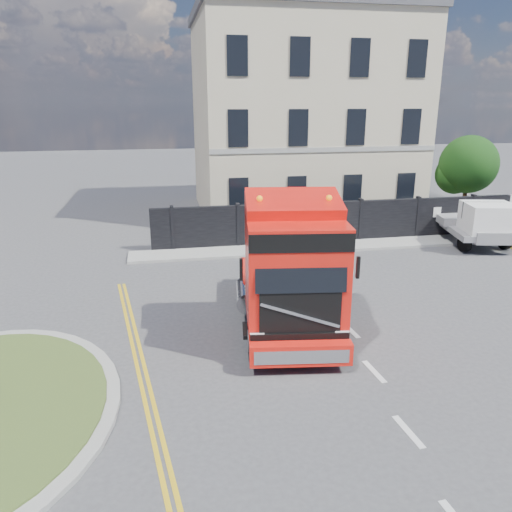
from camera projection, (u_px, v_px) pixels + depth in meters
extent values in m
plane|color=#424244|center=(252.00, 332.00, 14.85)|extent=(120.00, 120.00, 0.00)
cube|color=black|center=(340.00, 222.00, 24.06)|extent=(18.00, 0.25, 2.00)
cube|color=silver|center=(498.00, 215.00, 25.59)|extent=(2.60, 0.12, 2.00)
cube|color=beige|center=(300.00, 120.00, 29.75)|extent=(12.00, 10.00, 11.00)
cube|color=#4E4E53|center=(303.00, 14.00, 28.04)|extent=(12.30, 10.30, 0.50)
cube|color=beige|center=(354.00, 1.00, 28.35)|extent=(0.80, 0.80, 1.60)
cylinder|color=#382619|center=(464.00, 200.00, 28.34)|extent=(0.24, 0.24, 2.40)
sphere|color=#133710|center=(469.00, 164.00, 27.75)|extent=(3.20, 3.20, 3.20)
sphere|color=#133710|center=(455.00, 174.00, 28.21)|extent=(2.20, 2.20, 2.20)
cube|color=gray|center=(346.00, 246.00, 23.50)|extent=(20.00, 1.60, 0.12)
cube|color=black|center=(286.00, 295.00, 15.66)|extent=(3.38, 6.76, 0.46)
cube|color=red|center=(294.00, 270.00, 13.52)|extent=(2.91, 3.00, 2.88)
cube|color=red|center=(290.00, 218.00, 14.19)|extent=(2.67, 1.27, 1.44)
cube|color=black|center=(301.00, 272.00, 12.14)|extent=(2.25, 0.37, 1.08)
cube|color=red|center=(301.00, 354.00, 12.44)|extent=(2.60, 0.71, 0.57)
cylinder|color=black|center=(255.00, 341.00, 13.18)|extent=(0.47, 1.10, 1.07)
cylinder|color=gray|center=(255.00, 341.00, 13.18)|extent=(0.45, 0.63, 0.59)
cylinder|color=black|center=(338.00, 339.00, 13.29)|extent=(0.47, 1.10, 1.07)
cylinder|color=gray|center=(338.00, 339.00, 13.29)|extent=(0.45, 0.63, 0.59)
cylinder|color=black|center=(249.00, 291.00, 16.65)|extent=(0.47, 1.10, 1.07)
cylinder|color=gray|center=(249.00, 291.00, 16.65)|extent=(0.45, 0.63, 0.59)
cylinder|color=black|center=(315.00, 289.00, 16.77)|extent=(0.47, 1.10, 1.07)
cylinder|color=gray|center=(315.00, 289.00, 16.77)|extent=(0.45, 0.63, 0.59)
cylinder|color=black|center=(248.00, 278.00, 17.83)|extent=(0.47, 1.10, 1.07)
cylinder|color=gray|center=(248.00, 278.00, 17.83)|extent=(0.45, 0.63, 0.59)
cylinder|color=black|center=(309.00, 277.00, 17.94)|extent=(0.47, 1.10, 1.07)
cylinder|color=gray|center=(309.00, 277.00, 17.94)|extent=(0.45, 0.63, 0.59)
cube|color=gray|center=(465.00, 226.00, 24.29)|extent=(3.13, 5.55, 0.27)
cube|color=white|center=(488.00, 219.00, 22.55)|extent=(2.44, 2.35, 1.42)
cylinder|color=black|center=(464.00, 243.00, 22.68)|extent=(0.27, 0.76, 0.76)
cylinder|color=black|center=(505.00, 241.00, 23.06)|extent=(0.27, 0.76, 0.76)
cylinder|color=black|center=(428.00, 226.00, 25.75)|extent=(0.27, 0.76, 0.76)
cylinder|color=black|center=(464.00, 225.00, 26.12)|extent=(0.27, 0.76, 0.76)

